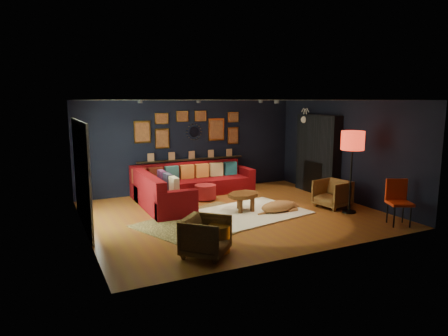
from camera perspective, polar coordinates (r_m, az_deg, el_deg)
name	(u,v)px	position (r m, az deg, el deg)	size (l,w,h in m)	color
floor	(233,214)	(9.31, 1.36, -6.54)	(6.50, 6.50, 0.00)	brown
room_walls	(234,145)	(9.00, 1.41, 3.25)	(6.50, 6.50, 6.50)	black
sectional	(182,187)	(10.61, -6.02, -2.77)	(3.41, 2.69, 0.86)	#65070E
ledge	(192,159)	(11.52, -4.64, 1.25)	(3.20, 0.12, 0.04)	black
gallery_wall	(190,128)	(11.45, -4.83, 5.67)	(3.15, 0.04, 1.02)	gold
sunburst_mirror	(194,132)	(11.50, -4.30, 5.16)	(0.47, 0.16, 0.47)	silver
fireplace	(317,157)	(11.49, 13.21, 1.52)	(0.31, 1.60, 2.20)	black
deer_head	(309,119)	(11.82, 12.06, 6.80)	(0.50, 0.28, 0.45)	white
sliding_door	(82,174)	(8.74, -19.66, -0.77)	(0.06, 2.80, 2.20)	white
ceiling_spots	(219,102)	(9.66, -0.74, 9.44)	(3.30, 2.50, 0.06)	black
shag_rug	(249,213)	(9.32, 3.57, -6.43)	(2.52, 1.83, 0.03)	white
leopard_rug	(207,221)	(8.73, -2.39, -7.60)	(2.78, 1.99, 0.02)	tan
coffee_table	(243,197)	(9.37, 2.79, -4.11)	(1.01, 0.89, 0.42)	brown
pouf	(205,192)	(10.53, -2.69, -3.40)	(0.56, 0.56, 0.37)	maroon
armchair_left	(206,235)	(6.80, -2.60, -9.48)	(0.72, 0.67, 0.74)	#C08640
armchair_right	(332,192)	(10.13, 15.22, -3.37)	(0.72, 0.68, 0.74)	#C08640
gold_stool	(219,238)	(7.00, -0.68, -10.03)	(0.38, 0.38, 0.48)	gold
orange_chair	(398,198)	(9.18, 23.61, -3.94)	(0.60, 0.60, 0.96)	black
floor_lamp	(353,144)	(9.57, 17.90, 3.34)	(0.52, 0.52, 1.91)	black
dog	(278,204)	(9.40, 7.75, -5.16)	(1.20, 0.59, 0.38)	#BA7D48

